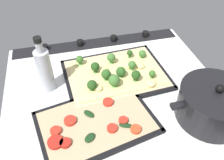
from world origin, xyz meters
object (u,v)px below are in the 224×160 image
object	(u,v)px
baking_tray_back	(96,123)
veggie_pizza_back	(95,123)
oil_bottle	(45,69)
baking_tray_front	(116,75)
broccoli_pizza	(116,73)
cooking_pot	(213,104)

from	to	relation	value
baking_tray_back	veggie_pizza_back	distance (cm)	0.88
veggie_pizza_back	oil_bottle	xyz separation A→B (cm)	(12.51, -19.56, 7.22)
baking_tray_front	oil_bottle	size ratio (longest dim) A/B	1.87
broccoli_pizza	baking_tray_back	world-z (taller)	broccoli_pizza
baking_tray_front	cooking_pot	world-z (taller)	cooking_pot
baking_tray_front	baking_tray_back	xyz separation A→B (cm)	(11.05, 19.56, 0.01)
veggie_pizza_back	cooking_pot	bearing A→B (deg)	171.70
baking_tray_back	cooking_pot	bearing A→B (deg)	171.10
baking_tray_back	veggie_pizza_back	world-z (taller)	veggie_pizza_back
cooking_pot	oil_bottle	bearing A→B (deg)	-27.57
baking_tray_front	oil_bottle	bearing A→B (deg)	0.73
baking_tray_front	veggie_pizza_back	xyz separation A→B (cm)	(11.45, 19.87, 0.73)
broccoli_pizza	baking_tray_back	xyz separation A→B (cm)	(11.04, 19.08, -1.59)
broccoli_pizza	veggie_pizza_back	world-z (taller)	broccoli_pizza
baking_tray_front	cooking_pot	bearing A→B (deg)	132.91
cooking_pot	baking_tray_back	bearing A→B (deg)	-8.90
baking_tray_front	broccoli_pizza	size ratio (longest dim) A/B	1.07
broccoli_pizza	oil_bottle	size ratio (longest dim) A/B	1.74
broccoli_pizza	cooking_pot	size ratio (longest dim) A/B	1.28
cooking_pot	veggie_pizza_back	bearing A→B (deg)	-8.30
cooking_pot	oil_bottle	distance (cm)	53.25
baking_tray_back	oil_bottle	xyz separation A→B (cm)	(12.92, -19.25, 7.94)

